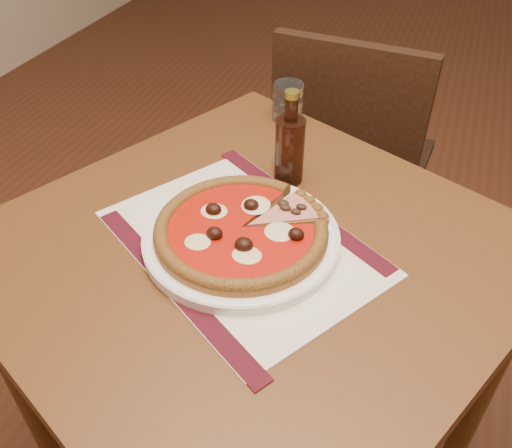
# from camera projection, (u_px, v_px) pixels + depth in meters

# --- Properties ---
(table) EXTENTS (1.06, 1.06, 0.75)m
(table) POSITION_uv_depth(u_px,v_px,m) (252.00, 287.00, 0.96)
(table) COLOR brown
(table) RESTS_ON ground
(chair_far) EXTENTS (0.44, 0.44, 0.86)m
(chair_far) POSITION_uv_depth(u_px,v_px,m) (350.00, 155.00, 1.58)
(chair_far) COLOR black
(chair_far) RESTS_ON ground
(placemat) EXTENTS (0.55, 0.50, 0.00)m
(placemat) POSITION_uv_depth(u_px,v_px,m) (241.00, 242.00, 0.90)
(placemat) COLOR white
(placemat) RESTS_ON table
(plate) EXTENTS (0.33, 0.33, 0.02)m
(plate) POSITION_uv_depth(u_px,v_px,m) (241.00, 238.00, 0.90)
(plate) COLOR white
(plate) RESTS_ON placemat
(pizza) EXTENTS (0.29, 0.29, 0.04)m
(pizza) POSITION_uv_depth(u_px,v_px,m) (241.00, 229.00, 0.88)
(pizza) COLOR #A16927
(pizza) RESTS_ON plate
(ham_slice) EXTENTS (0.12, 0.13, 0.02)m
(ham_slice) POSITION_uv_depth(u_px,v_px,m) (294.00, 213.00, 0.92)
(ham_slice) COLOR #A16927
(ham_slice) RESTS_ON plate
(water_glass) EXTENTS (0.07, 0.07, 0.08)m
(water_glass) POSITION_uv_depth(u_px,v_px,m) (288.00, 101.00, 1.20)
(water_glass) COLOR white
(water_glass) RESTS_ON table
(bottle) EXTENTS (0.05, 0.05, 0.18)m
(bottle) POSITION_uv_depth(u_px,v_px,m) (290.00, 147.00, 1.00)
(bottle) COLOR black
(bottle) RESTS_ON table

